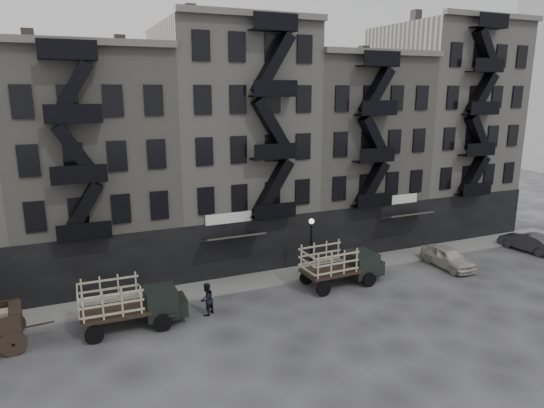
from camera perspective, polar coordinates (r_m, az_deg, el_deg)
name	(u,v)px	position (r m, az deg, el deg)	size (l,w,h in m)	color
ground	(287,302)	(30.19, 1.78, -11.40)	(140.00, 140.00, 0.00)	#38383A
sidewalk	(263,279)	(33.31, -1.02, -8.81)	(55.00, 2.50, 0.15)	slate
building_midwest	(92,167)	(34.98, -20.43, 4.08)	(10.00, 11.35, 16.20)	gray
building_center	(232,146)	(36.75, -4.74, 6.86)	(10.00, 11.35, 18.20)	gray
building_mideast	(345,152)	(41.19, 8.63, 6.06)	(10.00, 11.35, 16.20)	gray
building_east	(440,130)	(47.11, 19.16, 8.22)	(10.00, 11.35, 19.20)	gray
lamp_post	(311,240)	(32.62, 4.63, -4.27)	(0.36, 0.36, 4.28)	black
stake_truck_west	(130,301)	(27.60, -16.39, -10.84)	(5.60, 2.43, 2.78)	black
stake_truck_east	(341,262)	(32.29, 8.10, -6.76)	(5.69, 2.52, 2.81)	black
car_east	(448,257)	(37.59, 19.99, -5.91)	(1.78, 4.43, 1.51)	#BCB5A9
car_far	(528,242)	(43.94, 27.90, -3.96)	(1.55, 4.43, 1.46)	#29292C
pedestrian_mid	(207,299)	(28.43, -7.70, -11.04)	(0.93, 0.73, 1.92)	black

